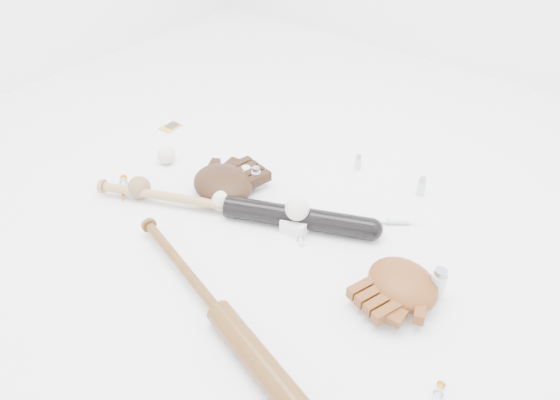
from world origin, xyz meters
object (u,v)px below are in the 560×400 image
Objects in this scene: bat_dark at (229,206)px; pedestal at (297,224)px; bat_wood at (220,313)px; glove_dark at (223,184)px.

pedestal is (0.21, 0.08, -0.01)m from bat_dark.
bat_dark is at bearing 145.52° from bat_wood.
pedestal is (0.30, 0.01, -0.03)m from glove_dark.
pedestal is at bearing -3.68° from bat_dark.
bat_wood is 3.47× the size of glove_dark.
bat_wood is at bearing -35.54° from glove_dark.
bat_wood is at bearing -81.24° from pedestal.
bat_dark is 0.44m from bat_wood.
glove_dark is (-0.37, 0.41, 0.01)m from bat_wood.
glove_dark is (-0.09, 0.07, 0.01)m from bat_dark.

